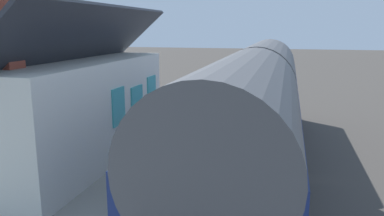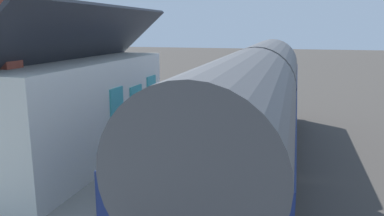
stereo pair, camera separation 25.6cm
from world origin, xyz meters
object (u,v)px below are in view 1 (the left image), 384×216
(planter_bench_right, at_px, (219,97))
(station_building, at_px, (67,106))
(bench_platform_end, at_px, (202,92))
(planter_edge_far, at_px, (188,82))
(train, at_px, (256,108))
(planter_by_door, at_px, (181,94))
(station_sign_board, at_px, (206,87))
(bench_near_building, at_px, (173,107))
(bench_by_lamp, at_px, (210,84))

(planter_bench_right, bearing_deg, station_building, 163.98)
(bench_platform_end, relative_size, planter_edge_far, 1.52)
(train, distance_m, bench_platform_end, 8.01)
(train, bearing_deg, bench_platform_end, 25.78)
(planter_by_door, bearing_deg, train, -145.23)
(station_building, height_order, planter_bench_right, station_building)
(planter_bench_right, relative_size, planter_by_door, 0.98)
(station_building, height_order, station_sign_board, station_building)
(bench_platform_end, bearing_deg, station_sign_board, -163.57)
(bench_near_building, distance_m, planter_edge_far, 8.12)
(station_building, bearing_deg, planter_bench_right, -16.02)
(bench_by_lamp, bearing_deg, planter_bench_right, -161.08)
(train, bearing_deg, bench_by_lamp, 19.67)
(station_building, relative_size, bench_near_building, 5.74)
(station_building, relative_size, bench_by_lamp, 5.70)
(planter_edge_far, xyz_separation_m, planter_by_door, (-4.41, -0.78, -0.03))
(bench_near_building, bearing_deg, bench_by_lamp, -1.61)
(station_building, xyz_separation_m, planter_edge_far, (13.90, -0.08, -1.17))
(station_building, distance_m, station_sign_board, 8.03)
(station_sign_board, bearing_deg, station_building, 160.52)
(train, xyz_separation_m, planter_by_door, (6.48, 4.50, -0.78))
(bench_by_lamp, height_order, planter_bench_right, bench_by_lamp)
(bench_platform_end, relative_size, planter_bench_right, 1.78)
(planter_edge_far, relative_size, planter_by_door, 1.14)
(train, bearing_deg, station_building, 119.29)
(train, height_order, station_building, station_building)
(bench_platform_end, xyz_separation_m, bench_by_lamp, (2.97, 0.16, 0.00))
(bench_platform_end, height_order, bench_by_lamp, same)
(planter_edge_far, height_order, planter_by_door, planter_edge_far)
(train, height_order, bench_by_lamp, train)
(station_sign_board, bearing_deg, bench_platform_end, 16.43)
(bench_near_building, xyz_separation_m, planter_bench_right, (4.00, -1.31, -0.18))
(bench_near_building, height_order, planter_bench_right, bench_near_building)
(station_building, relative_size, planter_bench_right, 10.06)
(train, distance_m, planter_edge_far, 12.13)
(bench_by_lamp, distance_m, bench_near_building, 7.25)
(bench_near_building, bearing_deg, station_sign_board, -34.78)
(planter_bench_right, height_order, station_sign_board, station_sign_board)
(planter_bench_right, xyz_separation_m, station_sign_board, (-2.36, 0.17, 0.90))
(train, xyz_separation_m, bench_by_lamp, (10.15, 3.63, -0.75))
(bench_by_lamp, bearing_deg, bench_near_building, 178.39)
(planter_edge_far, relative_size, station_sign_board, 0.59)
(planter_bench_right, bearing_deg, planter_edge_far, 34.73)
(train, height_order, bench_near_building, train)
(planter_by_door, bearing_deg, bench_by_lamp, -13.35)
(bench_by_lamp, height_order, bench_near_building, same)
(bench_near_building, bearing_deg, bench_platform_end, -4.87)
(bench_near_building, height_order, planter_edge_far, planter_edge_far)
(bench_platform_end, distance_m, planter_bench_right, 1.01)
(train, bearing_deg, planter_edge_far, 25.86)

